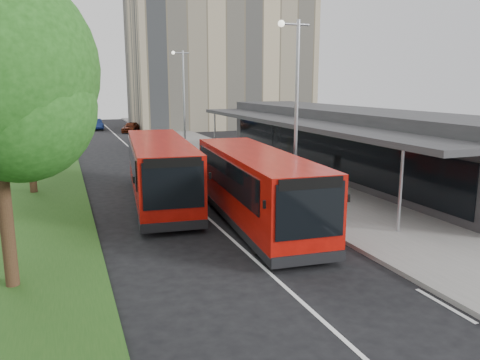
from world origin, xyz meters
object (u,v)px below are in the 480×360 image
object	(u,v)px
lamp_post_far	(183,93)
lamp_post_near	(295,102)
bus_second	(160,171)
tree_mid	(25,97)
bus_main	(256,188)
car_near	(131,127)
litter_bin	(255,166)
bollard	(206,148)
tree_far	(36,91)
car_far	(96,124)

from	to	relation	value
lamp_post_far	lamp_post_near	bearing A→B (deg)	-90.00
lamp_post_near	lamp_post_far	world-z (taller)	same
lamp_post_near	bus_second	xyz separation A→B (m)	(-5.42, 2.90, -3.20)
bus_second	tree_mid	bearing A→B (deg)	149.99
lamp_post_near	bus_main	size ratio (longest dim) A/B	0.77
bus_second	car_near	size ratio (longest dim) A/B	2.95
litter_bin	bus_main	bearing A→B (deg)	-112.55
bus_second	bollard	distance (m)	14.55
lamp_post_near	tree_mid	bearing A→B (deg)	147.64
bollard	lamp_post_far	bearing A→B (deg)	100.98
tree_far	car_near	world-z (taller)	tree_far
litter_bin	tree_mid	bearing A→B (deg)	-176.71
tree_far	bus_second	xyz separation A→B (m)	(5.71, -16.15, -3.48)
lamp_post_near	car_near	bearing A→B (deg)	93.35
bollard	car_near	bearing A→B (deg)	98.11
tree_mid	car_near	xyz separation A→B (m)	(9.00, 29.29, -4.24)
bus_main	bus_second	size ratio (longest dim) A/B	0.97
bus_main	car_far	size ratio (longest dim) A/B	2.67
tree_mid	lamp_post_near	xyz separation A→B (m)	(11.13, -7.05, -0.14)
lamp_post_near	bus_second	distance (m)	6.93
bus_second	litter_bin	size ratio (longest dim) A/B	13.21
bus_main	litter_bin	size ratio (longest dim) A/B	12.86
lamp_post_near	car_far	distance (m)	42.03
lamp_post_far	car_near	bearing A→B (deg)	97.41
lamp_post_near	bus_main	distance (m)	4.51
tree_mid	bollard	distance (m)	15.49
bus_second	litter_bin	xyz separation A→B (m)	(6.81, 4.87, -0.96)
tree_mid	tree_far	world-z (taller)	tree_far
bus_second	car_near	world-z (taller)	bus_second
bus_main	litter_bin	bearing A→B (deg)	71.89
lamp_post_near	bollard	xyz separation A→B (m)	(0.77, 16.04, -4.06)
tree_far	car_far	world-z (taller)	tree_far
tree_mid	bus_second	size ratio (longest dim) A/B	0.71
bus_main	bollard	size ratio (longest dim) A/B	10.29
lamp_post_far	bollard	bearing A→B (deg)	-79.02
tree_mid	tree_far	distance (m)	12.00
lamp_post_near	litter_bin	bearing A→B (deg)	79.83
lamp_post_far	bollard	distance (m)	5.72
tree_far	lamp_post_far	xyz separation A→B (m)	(11.13, 0.95, -0.28)
lamp_post_near	bollard	distance (m)	16.57
tree_far	lamp_post_near	distance (m)	22.07
bus_main	bollard	distance (m)	18.17
lamp_post_far	car_far	distance (m)	22.55
tree_mid	lamp_post_far	size ratio (longest dim) A/B	0.94
lamp_post_near	lamp_post_far	bearing A→B (deg)	90.00
tree_far	litter_bin	bearing A→B (deg)	-42.01
lamp_post_near	litter_bin	size ratio (longest dim) A/B	9.93
lamp_post_far	bus_main	world-z (taller)	lamp_post_far
litter_bin	car_far	distance (m)	34.40
car_far	lamp_post_near	bearing A→B (deg)	-86.80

